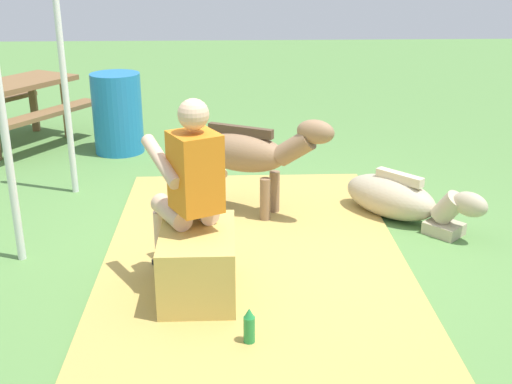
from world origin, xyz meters
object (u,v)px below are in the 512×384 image
(pony_standing, at_px, (250,154))
(tent_pole_left, at_px, (2,111))
(pony_lying, at_px, (400,199))
(water_barrel, at_px, (118,113))
(picnic_bench, at_px, (12,97))
(tent_pole_right, at_px, (63,73))
(soda_bottle, at_px, (249,327))
(hay_bale, at_px, (198,264))
(person_seated, at_px, (189,185))

(pony_standing, height_order, tent_pole_left, tent_pole_left)
(pony_lying, xyz_separation_m, water_barrel, (2.11, 2.73, 0.26))
(pony_lying, bearing_deg, picnic_bench, 58.47)
(pony_standing, xyz_separation_m, tent_pole_right, (0.63, 1.67, 0.59))
(soda_bottle, height_order, tent_pole_left, tent_pole_left)
(water_barrel, relative_size, picnic_bench, 0.46)
(pony_lying, height_order, water_barrel, water_barrel)
(water_barrel, height_order, tent_pole_right, tent_pole_right)
(tent_pole_right, distance_m, picnic_bench, 2.03)
(hay_bale, height_order, tent_pole_right, tent_pole_right)
(hay_bale, xyz_separation_m, pony_lying, (1.25, -1.68, -0.05))
(tent_pole_right, bearing_deg, water_barrel, -10.11)
(hay_bale, relative_size, tent_pole_right, 0.32)
(pony_standing, distance_m, soda_bottle, 2.08)
(pony_standing, relative_size, soda_bottle, 4.92)
(soda_bottle, bearing_deg, water_barrel, 19.05)
(pony_lying, xyz_separation_m, picnic_bench, (2.45, 4.00, 0.39))
(pony_standing, distance_m, tent_pole_left, 2.03)
(pony_lying, height_order, tent_pole_left, tent_pole_left)
(hay_bale, relative_size, picnic_bench, 0.38)
(hay_bale, bearing_deg, tent_pole_right, 31.90)
(tent_pole_left, relative_size, picnic_bench, 1.18)
(pony_lying, bearing_deg, person_seated, 122.37)
(hay_bale, distance_m, water_barrel, 3.53)
(person_seated, distance_m, pony_lying, 2.13)
(hay_bale, xyz_separation_m, soda_bottle, (-0.61, -0.32, -0.12))
(person_seated, relative_size, water_barrel, 1.49)
(person_seated, distance_m, soda_bottle, 1.06)
(person_seated, bearing_deg, picnic_bench, 32.47)
(pony_lying, xyz_separation_m, tent_pole_right, (0.80, 2.96, 0.96))
(hay_bale, distance_m, soda_bottle, 0.70)
(water_barrel, distance_m, tent_pole_left, 2.86)
(picnic_bench, bearing_deg, soda_bottle, -148.57)
(pony_standing, distance_m, pony_lying, 1.35)
(pony_lying, height_order, tent_pole_right, tent_pole_right)
(soda_bottle, bearing_deg, picnic_bench, 31.43)
(pony_standing, bearing_deg, pony_lying, -97.47)
(pony_standing, height_order, tent_pole_right, tent_pole_right)
(tent_pole_right, bearing_deg, hay_bale, -148.10)
(person_seated, relative_size, picnic_bench, 0.69)
(pony_standing, xyz_separation_m, soda_bottle, (-2.03, 0.07, -0.44))
(person_seated, bearing_deg, pony_standing, -19.39)
(water_barrel, bearing_deg, pony_standing, -143.37)
(hay_bale, xyz_separation_m, person_seated, (0.15, 0.05, 0.51))
(person_seated, xyz_separation_m, soda_bottle, (-0.76, -0.38, -0.63))
(tent_pole_right, height_order, picnic_bench, tent_pole_right)
(pony_lying, relative_size, soda_bottle, 4.66)
(picnic_bench, bearing_deg, water_barrel, -105.25)
(soda_bottle, bearing_deg, hay_bale, 27.95)
(hay_bale, xyz_separation_m, tent_pole_right, (2.06, 1.28, 0.91))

